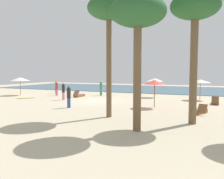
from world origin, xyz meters
TOP-DOWN VIEW (x-y plane):
  - ground_plane at (0.00, 0.00)m, footprint 60.00×60.00m
  - ocean_water at (0.00, 17.00)m, footprint 48.00×16.00m
  - umbrella_0 at (6.17, -2.06)m, footprint 1.78×1.78m
  - umbrella_1 at (-10.84, 1.11)m, footprint 2.22×2.22m
  - umbrella_2 at (9.15, 4.71)m, footprint 2.01×2.01m
  - umbrella_3 at (4.40, 5.32)m, footprint 1.83×1.83m
  - lounger_0 at (10.58, 1.86)m, footprint 0.60×1.65m
  - lounger_1 at (-3.46, 2.33)m, footprint 0.64×1.69m
  - lounger_2 at (9.66, -3.64)m, footprint 1.12×1.75m
  - person_0 at (-6.65, 2.55)m, footprint 0.45×0.45m
  - person_1 at (-3.38, -0.77)m, footprint 0.42×0.42m
  - person_2 at (-8.77, 5.29)m, footprint 0.46×0.46m
  - person_3 at (-1.87, 4.65)m, footprint 0.43×0.43m
  - person_4 at (0.03, -4.92)m, footprint 0.43×0.43m
  - palm_1 at (9.53, -7.12)m, footprint 2.63×2.63m
  - palm_2 at (7.22, -9.84)m, footprint 2.70×2.70m
  - palm_3 at (4.52, -7.15)m, footprint 2.65×2.65m
  - dog at (-6.07, 6.24)m, footprint 0.37×0.82m
  - surfboard at (-7.87, -1.24)m, footprint 1.60×1.86m

SIDE VIEW (x-z plane):
  - ground_plane at x=0.00m, z-range 0.00..0.00m
  - ocean_water at x=0.00m, z-range 0.00..0.06m
  - surfboard at x=-7.87m, z-range 0.00..0.07m
  - lounger_2 at x=9.66m, z-range -0.20..0.54m
  - lounger_1 at x=-3.46m, z-range -0.18..0.53m
  - lounger_0 at x=10.58m, z-range -0.19..0.54m
  - dog at x=-6.07m, z-range 0.01..0.38m
  - person_0 at x=-6.65m, z-range 0.01..1.67m
  - person_2 at x=-8.77m, z-range 0.01..1.76m
  - person_3 at x=-1.87m, z-range 0.02..1.76m
  - person_4 at x=0.03m, z-range 0.02..1.76m
  - person_1 at x=-3.38m, z-range 0.02..1.76m
  - umbrella_2 at x=9.15m, z-range 0.86..2.90m
  - umbrella_3 at x=4.40m, z-range 0.87..2.97m
  - umbrella_1 at x=-10.84m, z-range 0.86..3.00m
  - umbrella_0 at x=6.17m, z-range 0.92..3.11m
  - palm_2 at x=7.22m, z-range 2.26..8.69m
  - palm_1 at x=9.53m, z-range 2.51..9.57m
  - palm_3 at x=4.52m, z-range 2.78..10.26m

